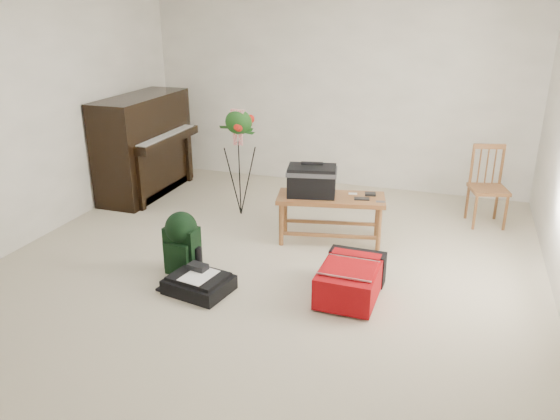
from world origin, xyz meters
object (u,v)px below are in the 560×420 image
(piano, at_px, (145,147))
(green_backpack, at_px, (182,240))
(bench, at_px, (318,185))
(black_duffel, at_px, (199,283))
(red_suitcase, at_px, (352,277))
(dining_chair, at_px, (489,187))
(flower_stand, at_px, (240,163))

(piano, distance_m, green_backpack, 2.43)
(bench, xyz_separation_m, black_duffel, (-0.67, -1.41, -0.51))
(red_suitcase, bearing_deg, green_backpack, -174.64)
(dining_chair, bearing_deg, bench, -163.91)
(piano, bearing_deg, flower_stand, -13.37)
(red_suitcase, xyz_separation_m, green_backpack, (-1.53, -0.11, 0.17))
(dining_chair, height_order, green_backpack, dining_chair)
(black_duffel, bearing_deg, bench, 75.10)
(green_backpack, bearing_deg, flower_stand, 96.43)
(black_duffel, distance_m, green_backpack, 0.46)
(piano, bearing_deg, green_backpack, -51.29)
(green_backpack, bearing_deg, piano, 132.55)
(red_suitcase, distance_m, flower_stand, 2.20)
(bench, relative_size, red_suitcase, 1.62)
(red_suitcase, height_order, black_duffel, red_suitcase)
(piano, height_order, bench, piano)
(black_duffel, bearing_deg, flower_stand, 111.80)
(black_duffel, relative_size, flower_stand, 0.46)
(piano, height_order, red_suitcase, piano)
(red_suitcase, height_order, flower_stand, flower_stand)
(piano, relative_size, bench, 1.31)
(dining_chair, relative_size, green_backpack, 1.48)
(black_duffel, xyz_separation_m, green_backpack, (-0.29, 0.26, 0.25))
(dining_chair, bearing_deg, piano, 168.61)
(black_duffel, xyz_separation_m, flower_stand, (-0.36, 1.81, 0.54))
(piano, height_order, black_duffel, piano)
(piano, height_order, dining_chair, piano)
(black_duffel, bearing_deg, dining_chair, 56.55)
(dining_chair, bearing_deg, flower_stand, 177.67)
(bench, height_order, dining_chair, dining_chair)
(flower_stand, bearing_deg, bench, -17.00)
(bench, height_order, black_duffel, bench)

